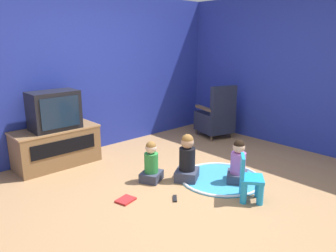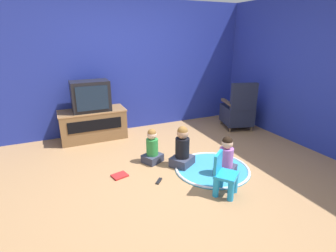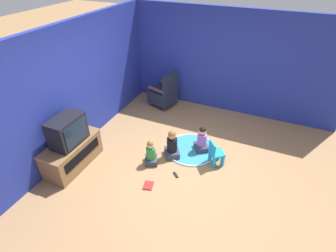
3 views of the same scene
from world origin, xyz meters
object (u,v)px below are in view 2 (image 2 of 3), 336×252
(tv_cabinet, at_px, (93,124))
(child_watching_center, at_px, (226,158))
(child_watching_left, at_px, (152,148))
(book, at_px, (120,176))
(television, at_px, (91,96))
(yellow_kid_chair, at_px, (224,178))
(black_armchair, at_px, (238,111))
(remote_control, at_px, (159,181))
(child_watching_right, at_px, (182,149))

(tv_cabinet, xyz_separation_m, child_watching_center, (1.44, -2.14, -0.04))
(child_watching_left, distance_m, book, 0.66)
(television, height_order, yellow_kid_chair, television)
(yellow_kid_chair, bearing_deg, child_watching_left, 74.51)
(tv_cabinet, bearing_deg, child_watching_center, -55.99)
(child_watching_left, bearing_deg, yellow_kid_chair, -93.40)
(tv_cabinet, relative_size, book, 5.01)
(black_armchair, bearing_deg, tv_cabinet, 2.67)
(yellow_kid_chair, bearing_deg, remote_control, 98.70)
(tv_cabinet, relative_size, child_watching_center, 2.08)
(tv_cabinet, relative_size, child_watching_left, 2.21)
(child_watching_center, distance_m, child_watching_right, 0.65)
(television, distance_m, child_watching_center, 2.62)
(child_watching_right, relative_size, book, 2.62)
(book, bearing_deg, tv_cabinet, 78.84)
(black_armchair, bearing_deg, remote_control, 44.97)
(television, bearing_deg, black_armchair, -12.28)
(tv_cabinet, distance_m, child_watching_center, 2.58)
(child_watching_left, height_order, book, child_watching_left)
(remote_control, bearing_deg, television, 57.61)
(black_armchair, bearing_deg, television, 3.36)
(remote_control, bearing_deg, child_watching_center, -60.05)
(child_watching_left, bearing_deg, television, 90.09)
(book, bearing_deg, child_watching_right, -17.89)
(yellow_kid_chair, height_order, child_watching_right, child_watching_right)
(black_armchair, distance_m, child_watching_center, 2.03)
(book, bearing_deg, child_watching_center, -36.14)
(black_armchair, relative_size, yellow_kid_chair, 1.86)
(child_watching_center, xyz_separation_m, remote_control, (-0.92, 0.20, -0.24))
(child_watching_center, bearing_deg, yellow_kid_chair, -162.85)
(child_watching_center, bearing_deg, television, 90.07)
(child_watching_right, distance_m, book, 0.98)
(black_armchair, xyz_separation_m, child_watching_left, (-2.16, -0.71, -0.13))
(television, relative_size, remote_control, 4.70)
(child_watching_right, xyz_separation_m, remote_control, (-0.50, -0.29, -0.26))
(yellow_kid_chair, bearing_deg, book, 100.46)
(television, relative_size, yellow_kid_chair, 1.24)
(black_armchair, relative_size, book, 4.16)
(child_watching_center, bearing_deg, tv_cabinet, 89.62)
(child_watching_center, bearing_deg, book, 123.52)
(child_watching_left, xyz_separation_m, remote_control, (-0.13, -0.58, -0.22))
(tv_cabinet, bearing_deg, remote_control, -74.93)
(child_watching_center, relative_size, remote_control, 4.07)
(tv_cabinet, xyz_separation_m, television, (-0.00, -0.04, 0.54))
(child_watching_left, relative_size, remote_control, 3.83)
(child_watching_right, relative_size, remote_control, 4.43)
(black_armchair, bearing_deg, book, 34.55)
(tv_cabinet, xyz_separation_m, yellow_kid_chair, (1.14, -2.52, -0.07))
(television, height_order, child_watching_center, television)
(remote_control, bearing_deg, child_watching_left, 29.40)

